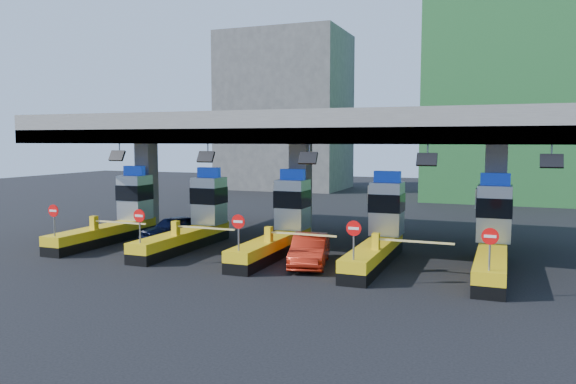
% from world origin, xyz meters
% --- Properties ---
extents(ground, '(120.00, 120.00, 0.00)m').
position_xyz_m(ground, '(0.00, 0.00, 0.00)').
color(ground, black).
rests_on(ground, ground).
extents(toll_canopy, '(28.00, 12.09, 7.00)m').
position_xyz_m(toll_canopy, '(0.00, 2.87, 6.13)').
color(toll_canopy, slate).
rests_on(toll_canopy, ground).
extents(toll_lane_far_left, '(4.43, 8.00, 4.16)m').
position_xyz_m(toll_lane_far_left, '(-10.00, 0.28, 1.40)').
color(toll_lane_far_left, black).
rests_on(toll_lane_far_left, ground).
extents(toll_lane_left, '(4.43, 8.00, 4.16)m').
position_xyz_m(toll_lane_left, '(-5.00, 0.28, 1.40)').
color(toll_lane_left, black).
rests_on(toll_lane_left, ground).
extents(toll_lane_center, '(4.43, 8.00, 4.16)m').
position_xyz_m(toll_lane_center, '(0.00, 0.28, 1.40)').
color(toll_lane_center, black).
rests_on(toll_lane_center, ground).
extents(toll_lane_right, '(4.43, 8.00, 4.16)m').
position_xyz_m(toll_lane_right, '(5.00, 0.28, 1.40)').
color(toll_lane_right, black).
rests_on(toll_lane_right, ground).
extents(toll_lane_far_right, '(4.43, 8.00, 4.16)m').
position_xyz_m(toll_lane_far_right, '(10.00, 0.28, 1.40)').
color(toll_lane_far_right, black).
rests_on(toll_lane_far_right, ground).
extents(bg_building_scaffold, '(18.00, 12.00, 28.00)m').
position_xyz_m(bg_building_scaffold, '(12.00, 32.00, 14.00)').
color(bg_building_scaffold, '#1E5926').
rests_on(bg_building_scaffold, ground).
extents(bg_building_concrete, '(14.00, 10.00, 18.00)m').
position_xyz_m(bg_building_concrete, '(-14.00, 36.00, 9.00)').
color(bg_building_concrete, '#4C4C49').
rests_on(bg_building_concrete, ground).
extents(van, '(2.67, 4.38, 1.39)m').
position_xyz_m(van, '(-7.00, 1.17, 0.70)').
color(van, black).
rests_on(van, ground).
extents(red_car, '(2.43, 4.54, 1.42)m').
position_xyz_m(red_car, '(2.28, -2.00, 0.71)').
color(red_car, '#9F1B0C').
rests_on(red_car, ground).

